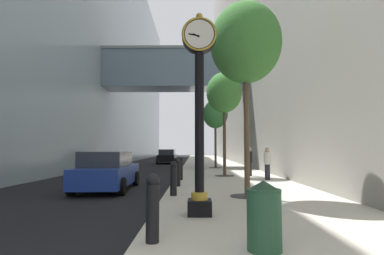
# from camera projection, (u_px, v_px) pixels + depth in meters

# --- Properties ---
(ground_plane) EXTENTS (110.00, 110.00, 0.00)m
(ground_plane) POSITION_uv_depth(u_px,v_px,m) (184.00, 167.00, 29.05)
(ground_plane) COLOR black
(ground_plane) RESTS_ON ground
(sidewalk_right) EXTENTS (5.66, 80.00, 0.14)m
(sidewalk_right) POSITION_uv_depth(u_px,v_px,m) (212.00, 164.00, 32.03)
(sidewalk_right) COLOR beige
(sidewalk_right) RESTS_ON ground
(building_block_left) EXTENTS (22.18, 80.00, 27.39)m
(building_block_left) POSITION_uv_depth(u_px,v_px,m) (75.00, 36.00, 33.04)
(building_block_left) COLOR #93A8B7
(building_block_left) RESTS_ON ground
(street_clock) EXTENTS (0.84, 0.55, 4.81)m
(street_clock) POSITION_uv_depth(u_px,v_px,m) (199.00, 102.00, 7.38)
(street_clock) COLOR black
(street_clock) RESTS_ON sidewalk_right
(bollard_nearest) EXTENTS (0.23, 0.23, 1.12)m
(bollard_nearest) POSITION_uv_depth(u_px,v_px,m) (153.00, 206.00, 5.13)
(bollard_nearest) COLOR black
(bollard_nearest) RESTS_ON sidewalk_right
(bollard_third) EXTENTS (0.23, 0.23, 1.12)m
(bollard_third) POSITION_uv_depth(u_px,v_px,m) (174.00, 178.00, 10.23)
(bollard_third) COLOR black
(bollard_third) RESTS_ON sidewalk_right
(bollard_fourth) EXTENTS (0.23, 0.23, 1.12)m
(bollard_fourth) POSITION_uv_depth(u_px,v_px,m) (178.00, 172.00, 12.78)
(bollard_fourth) COLOR black
(bollard_fourth) RESTS_ON sidewalk_right
(bollard_fifth) EXTENTS (0.23, 0.23, 1.12)m
(bollard_fifth) POSITION_uv_depth(u_px,v_px,m) (181.00, 168.00, 15.33)
(bollard_fifth) COLOR black
(bollard_fifth) RESTS_ON sidewalk_right
(street_tree_near) EXTENTS (2.35, 2.35, 6.40)m
(street_tree_near) POSITION_uv_depth(u_px,v_px,m) (246.00, 44.00, 10.35)
(street_tree_near) COLOR #333335
(street_tree_near) RESTS_ON sidewalk_right
(street_tree_mid_near) EXTENTS (2.03, 2.03, 5.92)m
(street_tree_mid_near) POSITION_uv_depth(u_px,v_px,m) (224.00, 93.00, 17.91)
(street_tree_mid_near) COLOR #333335
(street_tree_mid_near) RESTS_ON sidewalk_right
(street_tree_mid_far) EXTENTS (2.03, 2.03, 5.53)m
(street_tree_mid_far) POSITION_uv_depth(u_px,v_px,m) (215.00, 115.00, 25.46)
(street_tree_mid_far) COLOR #333335
(street_tree_mid_far) RESTS_ON sidewalk_right
(trash_bin) EXTENTS (0.53, 0.53, 1.05)m
(trash_bin) POSITION_uv_depth(u_px,v_px,m) (264.00, 214.00, 4.72)
(trash_bin) COLOR #234C33
(trash_bin) RESTS_ON sidewalk_right
(pedestrian_walking) EXTENTS (0.37, 0.47, 1.61)m
(pedestrian_walking) POSITION_uv_depth(u_px,v_px,m) (249.00, 161.00, 17.64)
(pedestrian_walking) COLOR #23232D
(pedestrian_walking) RESTS_ON sidewalk_right
(pedestrian_by_clock) EXTENTS (0.48, 0.48, 1.60)m
(pedestrian_by_clock) POSITION_uv_depth(u_px,v_px,m) (267.00, 163.00, 15.45)
(pedestrian_by_clock) COLOR #23232D
(pedestrian_by_clock) RESTS_ON sidewalk_right
(car_blue_near) EXTENTS (2.13, 4.56, 1.55)m
(car_blue_near) POSITION_uv_depth(u_px,v_px,m) (107.00, 171.00, 12.66)
(car_blue_near) COLOR navy
(car_blue_near) RESTS_ON ground
(car_black_mid) EXTENTS (2.13, 4.22, 1.60)m
(car_black_mid) POSITION_uv_depth(u_px,v_px,m) (167.00, 157.00, 35.13)
(car_black_mid) COLOR black
(car_black_mid) RESTS_ON ground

